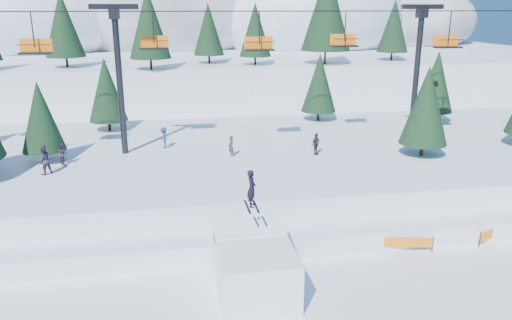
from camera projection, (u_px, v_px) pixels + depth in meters
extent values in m
plane|color=white|center=(316.00, 316.00, 21.18)|extent=(160.00, 160.00, 0.00)
cube|color=white|center=(249.00, 163.00, 37.77)|extent=(70.00, 22.00, 2.50)
cube|color=white|center=(276.00, 226.00, 28.56)|extent=(70.00, 6.00, 1.10)
cube|color=white|center=(202.00, 66.00, 84.35)|extent=(110.00, 60.00, 6.00)
ellipsoid|color=white|center=(26.00, 15.00, 81.03)|extent=(36.00, 32.40, 19.80)
ellipsoid|color=#605B59|center=(163.00, 3.00, 89.77)|extent=(44.00, 39.60, 26.40)
ellipsoid|color=white|center=(303.00, 14.00, 86.73)|extent=(34.00, 30.60, 19.72)
ellipsoid|color=#605B59|center=(395.00, 21.00, 96.06)|extent=(30.00, 27.00, 15.00)
cylinder|color=black|center=(151.00, 64.00, 54.81)|extent=(0.26, 0.26, 1.21)
cone|color=#1B3D1F|center=(149.00, 23.00, 53.54)|extent=(4.50, 4.50, 7.45)
cylinder|color=black|center=(255.00, 61.00, 59.30)|extent=(0.26, 0.26, 1.00)
cone|color=#1B3D1F|center=(255.00, 29.00, 58.25)|extent=(3.72, 3.72, 6.16)
cylinder|color=black|center=(325.00, 57.00, 60.51)|extent=(0.26, 0.26, 1.59)
cone|color=#1B3D1F|center=(327.00, 8.00, 58.84)|extent=(5.91, 5.91, 9.77)
cylinder|color=black|center=(67.00, 62.00, 56.77)|extent=(0.26, 0.26, 1.17)
cone|color=#1B3D1F|center=(63.00, 24.00, 55.54)|extent=(4.35, 4.35, 7.20)
cylinder|color=black|center=(391.00, 56.00, 64.53)|extent=(0.26, 0.26, 1.06)
cone|color=#1B3D1F|center=(394.00, 26.00, 63.42)|extent=(3.93, 3.93, 6.49)
cylinder|color=black|center=(209.00, 59.00, 61.07)|extent=(0.26, 0.26, 1.00)
cone|color=#1B3D1F|center=(208.00, 29.00, 60.03)|extent=(3.71, 3.71, 6.13)
cube|color=white|center=(255.00, 271.00, 22.50)|extent=(3.39, 4.19, 2.29)
cube|color=white|center=(249.00, 230.00, 23.84)|extent=(3.39, 1.47, 0.82)
imported|color=black|center=(252.00, 188.00, 23.03)|extent=(0.53, 0.71, 1.78)
cube|color=black|center=(247.00, 207.00, 23.26)|extent=(0.11, 1.65, 0.03)
cube|color=black|center=(256.00, 206.00, 23.33)|extent=(0.11, 1.65, 0.03)
cylinder|color=black|center=(120.00, 84.00, 34.46)|extent=(0.44, 0.44, 10.00)
cube|color=black|center=(114.00, 7.00, 32.96)|extent=(3.20, 0.35, 0.35)
cube|color=black|center=(114.00, 14.00, 33.10)|extent=(0.70, 0.70, 0.70)
cylinder|color=black|center=(416.00, 76.00, 38.08)|extent=(0.44, 0.44, 10.00)
cube|color=black|center=(423.00, 7.00, 36.59)|extent=(3.20, 0.35, 0.35)
cube|color=black|center=(422.00, 13.00, 36.72)|extent=(0.70, 0.70, 0.70)
cylinder|color=black|center=(280.00, 11.00, 33.73)|extent=(46.00, 0.06, 0.06)
cylinder|color=black|center=(273.00, 11.00, 35.99)|extent=(46.00, 0.06, 0.06)
cylinder|color=black|center=(33.00, 30.00, 31.43)|extent=(0.08, 0.08, 2.20)
cube|color=black|center=(36.00, 53.00, 31.85)|extent=(2.00, 0.75, 0.12)
cube|color=orange|center=(36.00, 45.00, 32.08)|extent=(2.00, 0.10, 0.85)
cylinder|color=black|center=(33.00, 45.00, 31.36)|extent=(2.00, 0.06, 0.06)
cylinder|color=black|center=(153.00, 27.00, 34.91)|extent=(0.08, 0.08, 2.20)
cube|color=black|center=(154.00, 49.00, 35.33)|extent=(2.00, 0.75, 0.12)
cube|color=orange|center=(154.00, 42.00, 35.56)|extent=(2.00, 0.10, 0.85)
cylinder|color=black|center=(154.00, 41.00, 34.84)|extent=(2.00, 0.06, 0.06)
cylinder|color=black|center=(260.00, 28.00, 33.83)|extent=(0.08, 0.08, 2.20)
cube|color=black|center=(260.00, 50.00, 34.25)|extent=(2.00, 0.75, 0.12)
cube|color=orange|center=(259.00, 43.00, 34.48)|extent=(2.00, 0.10, 0.85)
cylinder|color=black|center=(260.00, 42.00, 33.76)|extent=(2.00, 0.06, 0.06)
cylinder|color=black|center=(345.00, 26.00, 37.23)|extent=(0.08, 0.08, 2.20)
cube|color=black|center=(344.00, 46.00, 37.66)|extent=(2.00, 0.75, 0.12)
cube|color=orange|center=(343.00, 40.00, 37.88)|extent=(2.00, 0.10, 0.85)
cylinder|color=black|center=(346.00, 39.00, 37.16)|extent=(2.00, 0.06, 0.06)
cylinder|color=black|center=(450.00, 27.00, 36.14)|extent=(0.08, 0.08, 2.20)
cube|color=black|center=(448.00, 47.00, 36.56)|extent=(2.00, 0.75, 0.12)
cube|color=orange|center=(446.00, 41.00, 36.79)|extent=(2.00, 0.10, 0.85)
cylinder|color=black|center=(451.00, 40.00, 36.07)|extent=(2.00, 0.06, 0.06)
cylinder|color=black|center=(433.00, 116.00, 45.98)|extent=(0.26, 0.26, 0.89)
cone|color=#1B3D1F|center=(436.00, 82.00, 45.05)|extent=(3.31, 3.31, 5.47)
cylinder|color=black|center=(109.00, 125.00, 42.46)|extent=(0.26, 0.26, 0.86)
cone|color=#1B3D1F|center=(106.00, 89.00, 41.56)|extent=(3.20, 3.20, 5.29)
cylinder|color=black|center=(318.00, 116.00, 46.31)|extent=(0.26, 0.26, 0.86)
cone|color=#1B3D1F|center=(319.00, 83.00, 45.42)|extent=(3.18, 3.18, 5.26)
cylinder|color=black|center=(46.00, 156.00, 33.91)|extent=(0.26, 0.26, 0.77)
cone|color=#1B3D1F|center=(41.00, 116.00, 33.11)|extent=(2.85, 2.85, 4.72)
cylinder|color=black|center=(422.00, 149.00, 35.23)|extent=(0.26, 0.26, 0.89)
cone|color=#1B3D1F|center=(426.00, 105.00, 34.30)|extent=(3.29, 3.29, 5.45)
imported|color=#302840|center=(44.00, 160.00, 31.08)|extent=(1.15, 1.10, 1.87)
imported|color=#562D24|center=(231.00, 146.00, 34.96)|extent=(0.52, 0.63, 1.48)
imported|color=#1C352E|center=(435.00, 118.00, 43.19)|extent=(0.80, 1.01, 1.79)
imported|color=#3B1E2B|center=(316.00, 144.00, 35.32)|extent=(0.96, 0.88, 1.57)
imported|color=#263751|center=(164.00, 138.00, 37.00)|extent=(0.84, 1.14, 1.57)
imported|color=#2D253A|center=(63.00, 154.00, 33.07)|extent=(0.89, 0.92, 1.49)
cylinder|color=black|center=(380.00, 244.00, 26.65)|extent=(0.06, 0.06, 0.90)
cylinder|color=black|center=(433.00, 244.00, 26.57)|extent=(0.06, 0.06, 0.90)
cube|color=orange|center=(406.00, 242.00, 26.58)|extent=(2.75, 0.60, 0.55)
cylinder|color=black|center=(480.00, 240.00, 27.13)|extent=(0.06, 0.06, 0.90)
cylinder|color=black|center=(510.00, 228.00, 28.56)|extent=(0.06, 0.06, 0.90)
cube|color=orange|center=(496.00, 232.00, 27.81)|extent=(2.60, 1.11, 0.55)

